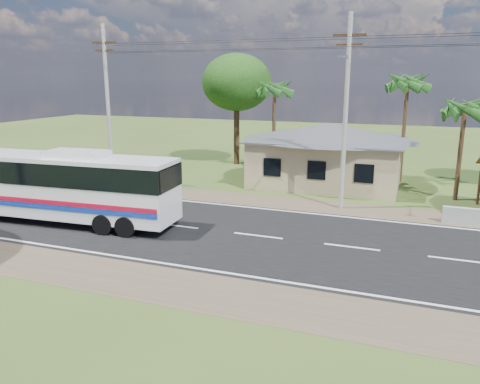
# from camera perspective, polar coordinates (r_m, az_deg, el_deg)

# --- Properties ---
(ground) EXTENTS (120.00, 120.00, 0.00)m
(ground) POSITION_cam_1_polar(r_m,az_deg,el_deg) (22.98, 2.22, -5.39)
(ground) COLOR #324C1B
(ground) RESTS_ON ground
(road) EXTENTS (120.00, 16.00, 0.03)m
(road) POSITION_cam_1_polar(r_m,az_deg,el_deg) (22.98, 2.23, -5.37)
(road) COLOR black
(road) RESTS_ON ground
(house) EXTENTS (12.40, 10.00, 5.00)m
(house) POSITION_cam_1_polar(r_m,az_deg,el_deg) (34.47, 10.71, 5.36)
(house) COLOR tan
(house) RESTS_ON ground
(utility_poles) EXTENTS (32.80, 2.22, 11.00)m
(utility_poles) POSITION_cam_1_polar(r_m,az_deg,el_deg) (27.48, 12.07, 9.78)
(utility_poles) COLOR #9E9E99
(utility_poles) RESTS_ON ground
(palm_near) EXTENTS (2.80, 2.80, 6.70)m
(palm_near) POSITION_cam_1_polar(r_m,az_deg,el_deg) (31.80, 25.75, 9.13)
(palm_near) COLOR #47301E
(palm_near) RESTS_ON ground
(palm_mid) EXTENTS (2.80, 2.80, 8.20)m
(palm_mid) POSITION_cam_1_polar(r_m,az_deg,el_deg) (36.14, 19.77, 12.38)
(palm_mid) COLOR #47301E
(palm_mid) RESTS_ON ground
(palm_far) EXTENTS (2.80, 2.80, 7.70)m
(palm_far) POSITION_cam_1_polar(r_m,az_deg,el_deg) (38.19, 4.23, 12.44)
(palm_far) COLOR #47301E
(palm_far) RESTS_ON ground
(tree_behind_house) EXTENTS (6.00, 6.00, 9.61)m
(tree_behind_house) POSITION_cam_1_polar(r_m,az_deg,el_deg) (41.36, -0.42, 13.18)
(tree_behind_house) COLOR #47301E
(tree_behind_house) RESTS_ON ground
(coach_bus) EXTENTS (12.75, 3.45, 3.91)m
(coach_bus) POSITION_cam_1_polar(r_m,az_deg,el_deg) (26.27, -20.91, 1.21)
(coach_bus) COLOR silver
(coach_bus) RESTS_ON ground
(small_car) EXTENTS (2.66, 4.52, 1.44)m
(small_car) POSITION_cam_1_polar(r_m,az_deg,el_deg) (33.40, -24.04, 0.78)
(small_car) COLOR #2D2E30
(small_car) RESTS_ON ground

